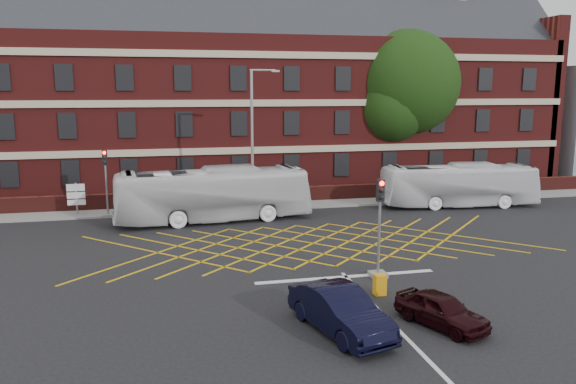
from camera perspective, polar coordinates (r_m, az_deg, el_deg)
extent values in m
plane|color=black|center=(27.83, 3.65, -6.32)|extent=(120.00, 120.00, 0.00)
cube|color=#5D1817|center=(48.22, -3.57, 7.99)|extent=(50.00, 12.00, 12.00)
cube|color=#212329|center=(48.35, -3.66, 15.11)|extent=(51.00, 10.61, 10.61)
cube|color=#B7A88C|center=(42.19, -2.29, 9.02)|extent=(50.00, 0.18, 0.50)
cube|color=black|center=(42.28, -2.28, 6.99)|extent=(1.20, 0.14, 1.80)
cylinder|color=#B7A88C|center=(54.43, 16.32, 17.37)|extent=(3.60, 3.60, 6.00)
cube|color=#511915|center=(40.01, -1.49, -0.34)|extent=(56.00, 0.50, 1.10)
cube|color=slate|center=(39.14, -1.21, -1.31)|extent=(60.00, 3.00, 0.12)
cube|color=#CC990C|center=(29.68, 2.58, -5.22)|extent=(8.22, 8.22, 0.02)
cube|color=silver|center=(24.64, 5.92, -8.55)|extent=(8.00, 0.30, 0.02)
cube|color=silver|center=(19.03, 12.27, -14.63)|extent=(0.15, 14.00, 0.02)
imported|color=silver|center=(34.63, -7.63, -0.24)|extent=(12.12, 3.91, 3.32)
imported|color=white|center=(40.43, 16.95, 0.67)|extent=(10.91, 3.61, 2.98)
imported|color=black|center=(19.12, 5.32, -11.89)|extent=(2.74, 4.79, 1.49)
imported|color=black|center=(20.23, 15.31, -11.46)|extent=(2.64, 3.68, 1.16)
cylinder|color=black|center=(47.59, 11.67, 4.60)|extent=(0.90, 0.90, 6.75)
sphere|color=black|center=(47.37, 11.90, 10.74)|extent=(8.61, 8.61, 8.61)
sphere|color=black|center=(46.06, 10.50, 8.42)|extent=(5.60, 5.60, 5.60)
sphere|color=black|center=(48.73, 13.07, 8.89)|extent=(5.17, 5.17, 5.17)
cube|color=slate|center=(24.83, 9.12, -8.27)|extent=(0.70, 0.70, 0.20)
cylinder|color=gray|center=(24.36, 9.23, -4.58)|extent=(0.12, 0.12, 3.50)
cube|color=black|center=(23.92, 9.37, 0.17)|extent=(0.30, 0.25, 0.95)
sphere|color=#FF0C05|center=(23.73, 9.52, 0.87)|extent=(0.20, 0.20, 0.20)
cube|color=slate|center=(37.47, -17.80, -2.28)|extent=(0.70, 0.70, 0.20)
cylinder|color=gray|center=(37.16, -17.94, 0.21)|extent=(0.12, 0.12, 3.50)
cube|color=black|center=(36.87, -18.12, 3.34)|extent=(0.30, 0.25, 0.95)
sphere|color=#FF0C05|center=(36.70, -18.17, 3.81)|extent=(0.20, 0.20, 0.20)
cube|color=slate|center=(36.22, -3.57, -2.22)|extent=(1.00, 1.00, 0.20)
cylinder|color=gray|center=(35.52, -3.65, 4.85)|extent=(0.18, 0.18, 9.16)
cylinder|color=gray|center=(35.49, -2.60, 12.27)|extent=(1.60, 0.12, 0.12)
cube|color=gray|center=(35.64, -1.30, 12.19)|extent=(0.50, 0.20, 0.12)
cylinder|color=gray|center=(38.00, -20.68, -0.74)|extent=(0.10, 0.10, 2.20)
cube|color=silver|center=(37.79, -20.78, 0.43)|extent=(1.10, 0.06, 0.45)
cube|color=silver|center=(37.87, -20.73, -0.32)|extent=(1.10, 0.06, 0.40)
cube|color=silver|center=(37.95, -20.69, -0.99)|extent=(1.10, 0.06, 0.35)
cube|color=orange|center=(22.68, 9.30, -9.27)|extent=(0.44, 0.40, 0.81)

